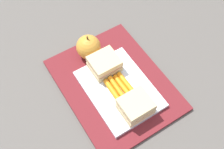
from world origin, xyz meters
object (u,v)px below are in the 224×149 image
at_px(sandwich_half_right, 104,64).
at_px(carrot_sticks_bundle, 119,87).
at_px(apple, 88,47).
at_px(sandwich_half_left, 136,106).
at_px(food_tray, 119,89).

height_order(sandwich_half_right, carrot_sticks_bundle, sandwich_half_right).
height_order(carrot_sticks_bundle, apple, apple).
relative_size(sandwich_half_left, carrot_sticks_bundle, 1.03).
distance_m(sandwich_half_right, carrot_sticks_bundle, 0.08).
height_order(sandwich_half_right, apple, apple).
distance_m(sandwich_half_left, carrot_sticks_bundle, 0.08).
xyz_separation_m(carrot_sticks_bundle, apple, (0.15, 0.01, 0.02)).
distance_m(food_tray, sandwich_half_right, 0.08).
bearing_deg(carrot_sticks_bundle, apple, 3.52).
distance_m(sandwich_half_right, apple, 0.08).
bearing_deg(carrot_sticks_bundle, food_tray, 111.32).
xyz_separation_m(sandwich_half_left, sandwich_half_right, (0.16, 0.00, 0.00)).
xyz_separation_m(sandwich_half_right, apple, (0.07, 0.01, 0.00)).
xyz_separation_m(food_tray, sandwich_half_left, (-0.08, 0.00, 0.03)).
distance_m(food_tray, carrot_sticks_bundle, 0.01).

